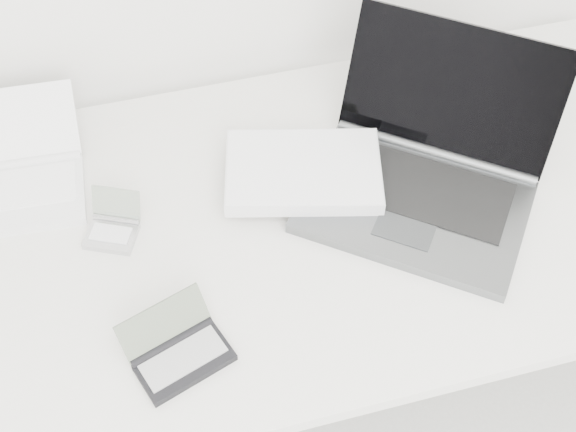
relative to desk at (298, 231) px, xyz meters
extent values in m
cube|color=white|center=(0.00, 0.00, 0.03)|extent=(1.60, 0.80, 0.03)
cylinder|color=silver|center=(0.75, 0.35, -0.33)|extent=(0.04, 0.04, 0.70)
cube|color=slate|center=(0.22, -0.04, 0.06)|extent=(0.50, 0.47, 0.02)
cube|color=black|center=(0.24, -0.01, 0.07)|extent=(0.36, 0.33, 0.00)
cube|color=black|center=(0.33, 0.11, 0.19)|extent=(0.39, 0.34, 0.24)
cylinder|color=slate|center=(0.30, 0.07, 0.07)|extent=(0.33, 0.26, 0.02)
cube|color=#37393C|center=(0.18, -0.10, 0.07)|extent=(0.13, 0.12, 0.00)
cube|color=white|center=(0.03, 0.08, 0.08)|extent=(0.34, 0.26, 0.03)
cube|color=white|center=(0.03, 0.08, 0.10)|extent=(0.33, 0.26, 0.00)
cube|color=white|center=(-0.50, 0.17, 0.06)|extent=(0.25, 0.18, 0.02)
cube|color=white|center=(-0.50, 0.19, 0.07)|extent=(0.22, 0.11, 0.00)
cube|color=white|center=(-0.49, 0.32, 0.11)|extent=(0.25, 0.14, 0.09)
cylinder|color=white|center=(-0.50, 0.26, 0.06)|extent=(0.24, 0.03, 0.02)
cube|color=#BBBBC0|center=(-0.35, 0.04, 0.05)|extent=(0.11, 0.10, 0.01)
cube|color=silver|center=(-0.35, 0.04, 0.06)|extent=(0.08, 0.06, 0.00)
cube|color=#929F91|center=(-0.33, 0.08, 0.09)|extent=(0.09, 0.06, 0.06)
cylinder|color=#BBBBC0|center=(-0.33, 0.07, 0.06)|extent=(0.09, 0.05, 0.01)
cube|color=black|center=(-0.26, -0.25, 0.05)|extent=(0.17, 0.13, 0.01)
cube|color=gray|center=(-0.26, -0.25, 0.06)|extent=(0.15, 0.10, 0.00)
cube|color=#626C59|center=(-0.28, -0.19, 0.09)|extent=(0.16, 0.09, 0.06)
cylinder|color=black|center=(-0.28, -0.21, 0.06)|extent=(0.15, 0.06, 0.02)
camera|label=1|loc=(-0.26, -0.90, 1.23)|focal=50.00mm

